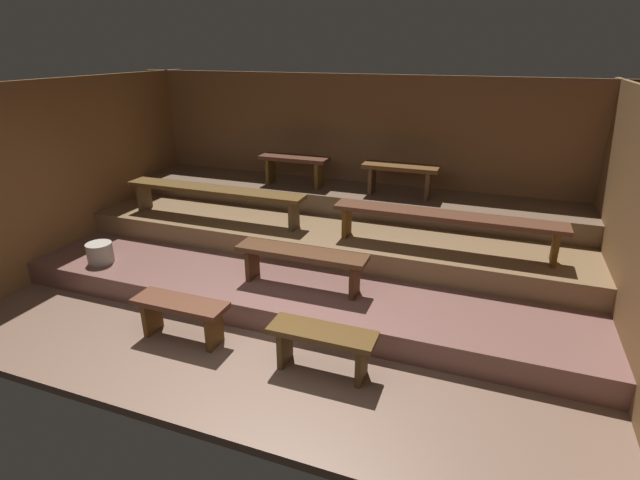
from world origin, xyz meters
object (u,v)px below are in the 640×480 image
at_px(pail_lower, 100,253).
at_px(bench_middle_right, 445,219).
at_px(bench_floor_right, 322,340).
at_px(bench_floor_left, 181,310).
at_px(bench_upper_left, 294,163).
at_px(bench_lower_center, 301,258).
at_px(bench_upper_right, 400,173).
at_px(bench_middle_left, 214,193).

bearing_deg(pail_lower, bench_middle_right, 17.39).
bearing_deg(bench_floor_right, pail_lower, 167.40).
bearing_deg(bench_floor_left, bench_upper_left, 90.72).
xyz_separation_m(bench_floor_left, pail_lower, (-1.63, 0.69, 0.08)).
xyz_separation_m(bench_lower_center, bench_middle_right, (1.35, 0.94, 0.29)).
bearing_deg(bench_middle_right, bench_floor_left, -139.52).
bearing_deg(bench_floor_left, bench_upper_right, 62.72).
distance_m(bench_floor_left, bench_upper_left, 3.00).
bearing_deg(bench_floor_right, bench_floor_left, 180.00).
xyz_separation_m(bench_floor_left, bench_middle_left, (-0.76, 1.89, 0.58)).
bearing_deg(bench_lower_center, bench_middle_left, 150.17).
height_order(bench_upper_left, pail_lower, bench_upper_left).
relative_size(bench_lower_center, bench_middle_left, 0.56).
height_order(bench_middle_left, bench_upper_right, bench_upper_right).
distance_m(bench_upper_right, pail_lower, 3.89).
distance_m(bench_floor_left, bench_floor_right, 1.46).
distance_m(bench_floor_left, bench_middle_right, 2.98).
height_order(bench_floor_left, bench_upper_left, bench_upper_left).
relative_size(bench_floor_left, pail_lower, 3.18).
bearing_deg(bench_floor_left, bench_middle_right, 40.48).
bearing_deg(bench_middle_right, bench_floor_right, -111.98).
distance_m(bench_floor_right, bench_upper_left, 3.35).
bearing_deg(bench_upper_left, bench_lower_center, -64.96).
relative_size(bench_lower_center, bench_upper_left, 1.43).
height_order(bench_floor_right, bench_middle_left, bench_middle_left).
xyz_separation_m(bench_floor_left, bench_upper_right, (1.49, 2.89, 0.81)).
distance_m(bench_middle_right, bench_upper_left, 2.48).
relative_size(bench_floor_left, bench_upper_left, 0.95).
distance_m(bench_middle_left, pail_lower, 1.57).
xyz_separation_m(bench_lower_center, bench_upper_left, (-0.90, 1.93, 0.52)).
bearing_deg(pail_lower, bench_floor_left, -22.95).
bearing_deg(bench_upper_left, bench_floor_left, -89.28).
height_order(bench_lower_center, bench_middle_left, bench_middle_left).
height_order(bench_lower_center, bench_upper_left, bench_upper_left).
distance_m(bench_floor_right, bench_lower_center, 1.16).
relative_size(bench_middle_right, bench_upper_left, 2.54).
bearing_deg(bench_upper_right, bench_floor_right, -90.72).
height_order(bench_lower_center, pail_lower, bench_lower_center).
bearing_deg(bench_floor_right, bench_lower_center, 121.53).
bearing_deg(pail_lower, bench_middle_left, 54.39).
bearing_deg(bench_middle_right, bench_lower_center, -145.33).
distance_m(bench_floor_left, pail_lower, 1.77).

